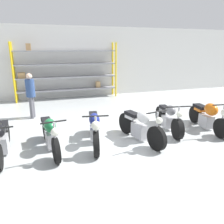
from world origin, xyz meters
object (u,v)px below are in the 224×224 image
at_px(motorcycle_blue, 94,128).
at_px(person_browsing, 31,92).
at_px(shelving_rack, 66,71).
at_px(motorcycle_green, 50,133).
at_px(motorcycle_grey, 168,118).
at_px(motorcycle_orange, 208,116).
at_px(motorcycle_white, 140,126).
at_px(motorcycle_black, 1,139).

relative_size(motorcycle_blue, person_browsing, 1.25).
xyz_separation_m(shelving_rack, motorcycle_green, (-1.12, -5.93, -0.97)).
distance_m(motorcycle_grey, person_browsing, 4.94).
xyz_separation_m(motorcycle_green, motorcycle_orange, (4.83, -0.01, -0.01)).
distance_m(shelving_rack, motorcycle_blue, 5.99).
distance_m(motorcycle_grey, motorcycle_orange, 1.27).
xyz_separation_m(motorcycle_blue, motorcycle_white, (1.25, -0.18, -0.02)).
bearing_deg(motorcycle_green, motorcycle_orange, 82.57).
height_order(shelving_rack, motorcycle_blue, shelving_rack).
height_order(motorcycle_green, motorcycle_orange, motorcycle_orange).
relative_size(motorcycle_black, person_browsing, 1.27).
xyz_separation_m(motorcycle_green, person_browsing, (-0.50, 3.01, 0.52)).
height_order(motorcycle_black, motorcycle_orange, motorcycle_orange).
bearing_deg(shelving_rack, motorcycle_blue, -89.71).
height_order(motorcycle_black, motorcycle_grey, motorcycle_grey).
bearing_deg(motorcycle_grey, motorcycle_green, -75.28).
height_order(motorcycle_green, motorcycle_white, motorcycle_white).
distance_m(motorcycle_blue, motorcycle_orange, 3.68).
xyz_separation_m(motorcycle_blue, person_browsing, (-1.65, 3.00, 0.50)).
xyz_separation_m(shelving_rack, motorcycle_orange, (3.71, -5.94, -0.98)).
relative_size(motorcycle_blue, motorcycle_grey, 1.05).
bearing_deg(motorcycle_black, motorcycle_white, 84.38).
xyz_separation_m(motorcycle_black, motorcycle_green, (1.12, -0.09, 0.03)).
bearing_deg(person_browsing, motorcycle_blue, 134.26).
relative_size(shelving_rack, person_browsing, 3.07).
relative_size(motorcycle_white, motorcycle_orange, 1.00).
xyz_separation_m(motorcycle_black, motorcycle_grey, (4.72, 0.22, -0.02)).
xyz_separation_m(motorcycle_black, person_browsing, (0.62, 2.92, 0.55)).
bearing_deg(motorcycle_orange, motorcycle_white, -78.98).
bearing_deg(motorcycle_blue, motorcycle_white, 91.98).
xyz_separation_m(motorcycle_white, motorcycle_grey, (1.20, 0.47, -0.04)).
distance_m(motorcycle_green, motorcycle_orange, 4.83).
xyz_separation_m(shelving_rack, motorcycle_grey, (2.48, -5.62, -1.02)).
xyz_separation_m(motorcycle_green, motorcycle_white, (2.40, -0.16, -0.01)).
bearing_deg(motorcycle_white, motorcycle_green, -106.62).
bearing_deg(motorcycle_white, motorcycle_orange, 80.93).
bearing_deg(motorcycle_green, motorcycle_black, -101.92).
xyz_separation_m(motorcycle_white, motorcycle_orange, (2.43, 0.15, -0.01)).
distance_m(motorcycle_black, motorcycle_grey, 4.73).
relative_size(motorcycle_blue, motorcycle_white, 1.05).
relative_size(shelving_rack, motorcycle_green, 2.49).
bearing_deg(shelving_rack, motorcycle_grey, -66.20).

